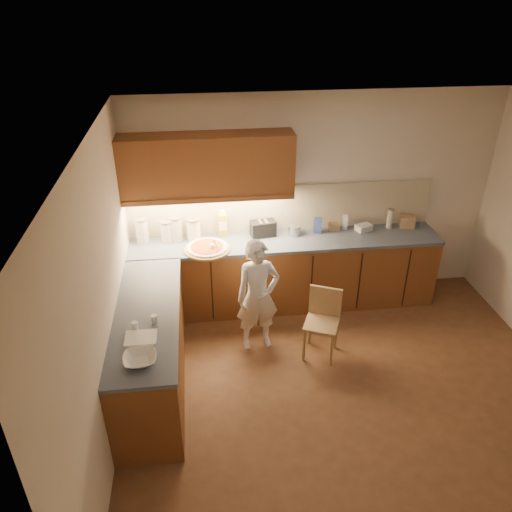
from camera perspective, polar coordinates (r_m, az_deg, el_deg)
name	(u,v)px	position (r m, az deg, el deg)	size (l,w,h in m)	color
room	(367,250)	(4.33, 12.56, 0.67)	(4.54, 4.50, 2.62)	brown
l_counter	(245,295)	(5.82, -1.26, -4.47)	(3.77, 2.62, 0.92)	brown
backsplash	(282,208)	(6.16, 3.04, 5.51)	(3.75, 0.02, 0.58)	#C2B696
upper_cabinets	(207,165)	(5.70, -5.61, 10.26)	(1.95, 0.36, 0.73)	brown
pizza_on_board	(207,248)	(5.81, -5.59, 0.89)	(0.54, 0.54, 0.22)	tan
child	(258,296)	(5.44, 0.21, -4.58)	(0.48, 0.32, 1.32)	white
wooden_chair	(323,318)	(5.52, 7.65, -6.98)	(0.47, 0.47, 0.79)	tan
mixing_bowl	(140,359)	(4.29, -13.13, -11.42)	(0.28, 0.28, 0.07)	silver
canister_a	(142,230)	(6.05, -12.92, 2.88)	(0.16, 0.16, 0.31)	beige
canister_b	(167,231)	(6.02, -10.16, 2.83)	(0.15, 0.15, 0.27)	silver
canister_c	(176,228)	(6.02, -9.17, 3.13)	(0.17, 0.17, 0.31)	beige
canister_d	(194,229)	(6.00, -7.15, 3.07)	(0.17, 0.17, 0.28)	white
oil_jug	(223,224)	(6.07, -3.82, 3.64)	(0.12, 0.10, 0.33)	gold
toaster	(263,228)	(6.08, 0.81, 3.17)	(0.32, 0.21, 0.20)	black
steel_pot	(294,230)	(6.13, 4.39, 2.99)	(0.16, 0.16, 0.13)	#AEADB2
blue_box	(318,225)	(6.20, 7.07, 3.50)	(0.10, 0.07, 0.20)	#2E448C
card_box_a	(334,227)	(6.31, 8.89, 3.34)	(0.13, 0.10, 0.10)	#9B7653
white_bottle	(345,222)	(6.34, 10.14, 3.82)	(0.06, 0.06, 0.18)	silver
flat_pack	(364,228)	(6.37, 12.19, 3.19)	(0.19, 0.13, 0.08)	silver
tall_jar	(390,218)	(6.48, 15.07, 4.17)	(0.08, 0.08, 0.26)	beige
card_box_b	(407,222)	(6.60, 16.85, 3.79)	(0.18, 0.14, 0.14)	tan
dough_cloth	(141,338)	(4.55, -13.04, -9.11)	(0.28, 0.22, 0.02)	white
spice_jar_a	(135,326)	(4.65, -13.68, -7.77)	(0.06, 0.06, 0.08)	white
spice_jar_b	(154,319)	(4.70, -11.57, -7.06)	(0.06, 0.06, 0.08)	silver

